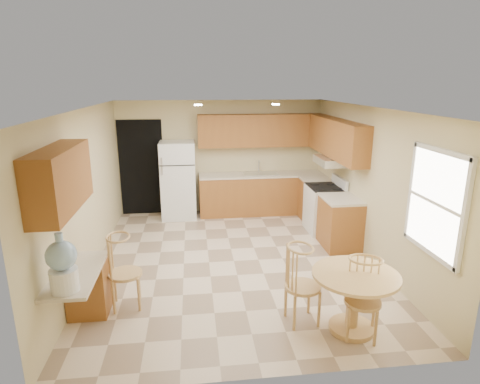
{
  "coord_description": "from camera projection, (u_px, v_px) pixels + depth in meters",
  "views": [
    {
      "loc": [
        -0.63,
        -6.09,
        2.9
      ],
      "look_at": [
        0.14,
        0.3,
        1.11
      ],
      "focal_mm": 30.0,
      "sensor_mm": 36.0,
      "label": 1
    }
  ],
  "objects": [
    {
      "name": "floor",
      "position": [
        234.0,
        261.0,
        6.67
      ],
      "size": [
        5.5,
        5.5,
        0.0
      ],
      "primitive_type": "plane",
      "color": "beige",
      "rests_on": "ground"
    },
    {
      "name": "ceiling",
      "position": [
        233.0,
        108.0,
        6.0
      ],
      "size": [
        4.5,
        5.5,
        0.02
      ],
      "primitive_type": "cube",
      "color": "white",
      "rests_on": "wall_back"
    },
    {
      "name": "wall_back",
      "position": [
        221.0,
        157.0,
        8.97
      ],
      "size": [
        4.5,
        0.02,
        2.5
      ],
      "primitive_type": "cube",
      "color": "#C7B486",
      "rests_on": "floor"
    },
    {
      "name": "wall_front",
      "position": [
        264.0,
        265.0,
        3.71
      ],
      "size": [
        4.5,
        0.02,
        2.5
      ],
      "primitive_type": "cube",
      "color": "#C7B486",
      "rests_on": "floor"
    },
    {
      "name": "wall_left",
      "position": [
        86.0,
        193.0,
        6.08
      ],
      "size": [
        0.02,
        5.5,
        2.5
      ],
      "primitive_type": "cube",
      "color": "#C7B486",
      "rests_on": "floor"
    },
    {
      "name": "wall_right",
      "position": [
        369.0,
        184.0,
        6.6
      ],
      "size": [
        0.02,
        5.5,
        2.5
      ],
      "primitive_type": "cube",
      "color": "#C7B486",
      "rests_on": "floor"
    },
    {
      "name": "doorway",
      "position": [
        142.0,
        168.0,
        8.81
      ],
      "size": [
        0.9,
        0.02,
        2.1
      ],
      "primitive_type": "cube",
      "color": "black",
      "rests_on": "floor"
    },
    {
      "name": "base_cab_back",
      "position": [
        261.0,
        194.0,
        9.0
      ],
      "size": [
        2.75,
        0.6,
        0.87
      ],
      "primitive_type": "cube",
      "color": "#9E5F28",
      "rests_on": "floor"
    },
    {
      "name": "counter_back",
      "position": [
        261.0,
        175.0,
        8.88
      ],
      "size": [
        2.75,
        0.63,
        0.04
      ],
      "primitive_type": "cube",
      "color": "beige",
      "rests_on": "base_cab_back"
    },
    {
      "name": "base_cab_right_a",
      "position": [
        315.0,
        200.0,
        8.56
      ],
      "size": [
        0.6,
        0.59,
        0.87
      ],
      "primitive_type": "cube",
      "color": "#9E5F28",
      "rests_on": "floor"
    },
    {
      "name": "counter_right_a",
      "position": [
        316.0,
        180.0,
        8.44
      ],
      "size": [
        0.63,
        0.59,
        0.04
      ],
      "primitive_type": "cube",
      "color": "beige",
      "rests_on": "base_cab_right_a"
    },
    {
      "name": "base_cab_right_b",
      "position": [
        340.0,
        223.0,
        7.17
      ],
      "size": [
        0.6,
        0.8,
        0.87
      ],
      "primitive_type": "cube",
      "color": "#9E5F28",
      "rests_on": "floor"
    },
    {
      "name": "counter_right_b",
      "position": [
        341.0,
        199.0,
        7.04
      ],
      "size": [
        0.63,
        0.8,
        0.04
      ],
      "primitive_type": "cube",
      "color": "beige",
      "rests_on": "base_cab_right_b"
    },
    {
      "name": "upper_cab_back",
      "position": [
        261.0,
        130.0,
        8.75
      ],
      "size": [
        2.75,
        0.33,
        0.7
      ],
      "primitive_type": "cube",
      "color": "#9E5F28",
      "rests_on": "wall_back"
    },
    {
      "name": "upper_cab_right",
      "position": [
        336.0,
        138.0,
        7.58
      ],
      "size": [
        0.33,
        2.42,
        0.7
      ],
      "primitive_type": "cube",
      "color": "#9E5F28",
      "rests_on": "wall_right"
    },
    {
      "name": "upper_cab_left",
      "position": [
        60.0,
        179.0,
        4.41
      ],
      "size": [
        0.33,
        1.4,
        0.7
      ],
      "primitive_type": "cube",
      "color": "#9E5F28",
      "rests_on": "wall_left"
    },
    {
      "name": "sink",
      "position": [
        260.0,
        174.0,
        8.87
      ],
      "size": [
        0.78,
        0.44,
        0.01
      ],
      "primitive_type": "cube",
      "color": "silver",
      "rests_on": "counter_back"
    },
    {
      "name": "range_hood",
      "position": [
        331.0,
        161.0,
        7.65
      ],
      "size": [
        0.5,
        0.76,
        0.14
      ],
      "primitive_type": "cube",
      "color": "silver",
      "rests_on": "upper_cab_right"
    },
    {
      "name": "desk_pedestal",
      "position": [
        88.0,
        288.0,
        5.08
      ],
      "size": [
        0.48,
        0.42,
        0.72
      ],
      "primitive_type": "cube",
      "color": "#9E5F28",
      "rests_on": "floor"
    },
    {
      "name": "desk_top",
      "position": [
        77.0,
        274.0,
        4.62
      ],
      "size": [
        0.5,
        1.2,
        0.04
      ],
      "primitive_type": "cube",
      "color": "beige",
      "rests_on": "desk_pedestal"
    },
    {
      "name": "window",
      "position": [
        436.0,
        203.0,
        4.76
      ],
      "size": [
        0.06,
        1.12,
        1.3
      ],
      "color": "white",
      "rests_on": "wall_right"
    },
    {
      "name": "can_light_a",
      "position": [
        198.0,
        105.0,
        7.1
      ],
      "size": [
        0.14,
        0.14,
        0.02
      ],
      "primitive_type": "cylinder",
      "color": "white",
      "rests_on": "ceiling"
    },
    {
      "name": "can_light_b",
      "position": [
        276.0,
        104.0,
        7.26
      ],
      "size": [
        0.14,
        0.14,
        0.02
      ],
      "primitive_type": "cylinder",
      "color": "white",
      "rests_on": "ceiling"
    },
    {
      "name": "refrigerator",
      "position": [
        178.0,
        180.0,
        8.64
      ],
      "size": [
        0.73,
        0.71,
        1.66
      ],
      "color": "white",
      "rests_on": "floor"
    },
    {
      "name": "stove",
      "position": [
        324.0,
        208.0,
        7.9
      ],
      "size": [
        0.65,
        0.76,
        1.09
      ],
      "color": "white",
      "rests_on": "floor"
    },
    {
      "name": "dining_table",
      "position": [
        354.0,
        293.0,
        4.7
      ],
      "size": [
        1.01,
        1.01,
        0.75
      ],
      "rotation": [
        0.0,
        0.0,
        0.27
      ],
      "color": "tan",
      "rests_on": "floor"
    },
    {
      "name": "chair_table_a",
      "position": [
        305.0,
        281.0,
        4.76
      ],
      "size": [
        0.44,
        0.57,
        1.0
      ],
      "rotation": [
        0.0,
        0.0,
        -1.46
      ],
      "color": "tan",
      "rests_on": "floor"
    },
    {
      "name": "chair_table_b",
      "position": [
        367.0,
        296.0,
        4.47
      ],
      "size": [
        0.42,
        0.46,
        0.96
      ],
      "rotation": [
        0.0,
        0.0,
        2.79
      ],
      "color": "tan",
      "rests_on": "floor"
    },
    {
      "name": "chair_desk",
      "position": [
        123.0,
        268.0,
        5.1
      ],
      "size": [
        0.44,
        0.57,
        0.99
      ],
      "rotation": [
        0.0,
        0.0,
        -1.45
      ],
      "color": "tan",
      "rests_on": "floor"
    },
    {
      "name": "water_crock",
      "position": [
        62.0,
        265.0,
        4.13
      ],
      "size": [
        0.31,
        0.31,
        0.65
      ],
      "color": "white",
      "rests_on": "desk_top"
    }
  ]
}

